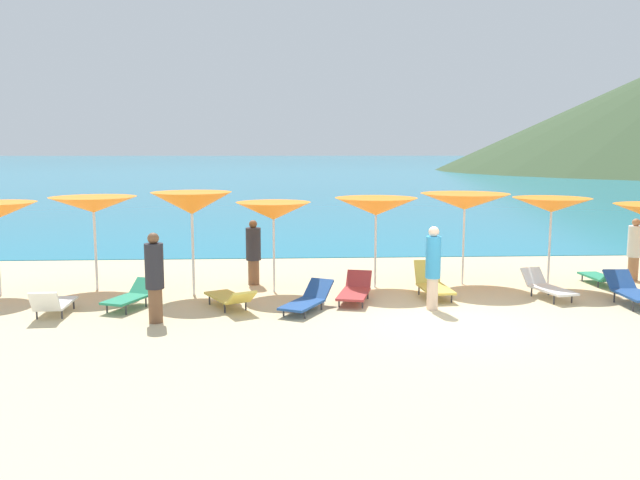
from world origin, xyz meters
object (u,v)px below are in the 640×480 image
Objects in this scene: lounge_chair_2 at (53,303)px; lounge_chair_3 at (631,290)px; beachgoer_0 at (253,251)px; umbrella_3 at (274,211)px; lounge_chair_12 at (602,277)px; beachgoer_3 at (433,265)px; umbrella_5 at (465,202)px; lounge_chair_0 at (355,290)px; umbrella_2 at (192,203)px; beachgoer_2 at (634,248)px; lounge_chair_10 at (307,299)px; lounge_chair_11 at (433,283)px; lounge_chair_6 at (230,297)px; umbrella_4 at (376,207)px; umbrella_1 at (93,205)px; lounge_chair_8 at (131,296)px; lounge_chair_1 at (547,286)px; umbrella_6 at (552,205)px; beachgoer_1 at (155,276)px.

lounge_chair_3 is (12.35, 0.30, 0.05)m from lounge_chair_2.
beachgoer_0 reaches higher than lounge_chair_3.
umbrella_3 is 5.19m from lounge_chair_2.
beachgoer_3 is (-4.82, -2.21, 0.72)m from lounge_chair_12.
lounge_chair_0 is (-2.92, -1.71, -1.85)m from umbrella_5.
umbrella_2 is 1.56× the size of lounge_chair_12.
lounge_chair_2 is 14.12m from beachgoer_2.
lounge_chair_11 is at bearing 49.38° from lounge_chair_10.
beachgoer_3 is (3.39, -1.89, -1.00)m from umbrella_3.
lounge_chair_6 is 1.66m from lounge_chair_10.
umbrella_1 is at bearing 179.34° from umbrella_4.
umbrella_4 is at bearing -173.88° from umbrella_5.
umbrella_3 is at bearing -108.98° from beachgoer_3.
umbrella_1 is at bearing -178.96° from umbrella_5.
lounge_chair_6 is at bearing -172.28° from lounge_chair_11.
umbrella_1 is at bearing 145.22° from lounge_chair_8.
umbrella_5 is 1.37× the size of lounge_chair_0.
umbrella_1 is at bearing -97.15° from beachgoer_3.
lounge_chair_1 reaches higher than lounge_chair_6.
umbrella_6 reaches higher than lounge_chair_0.
lounge_chair_8 is at bearing -179.61° from lounge_chair_3.
lounge_chair_11 is 0.97× the size of lounge_chair_12.
umbrella_5 is at bearing 144.59° from lounge_chair_3.
lounge_chair_1 is 0.89× the size of beachgoer_1.
umbrella_1 is at bearing 171.56° from lounge_chair_3.
beachgoer_2 is (8.59, 2.76, 0.61)m from lounge_chair_10.
beachgoer_0 reaches higher than beachgoer_2.
umbrella_5 is 1.39× the size of lounge_chair_10.
lounge_chair_6 is (-5.66, -2.28, -1.84)m from umbrella_5.
lounge_chair_6 is (0.97, -1.42, -1.90)m from umbrella_2.
umbrella_5 is at bearing 118.95° from lounge_chair_1.
umbrella_1 is at bearing -3.35° from lounge_chair_12.
lounge_chair_12 is 0.95× the size of beachgoer_2.
beachgoer_0 is at bearing 174.73° from umbrella_6.
umbrella_6 is at bearing 31.77° from lounge_chair_8.
beachgoer_0 reaches higher than lounge_chair_8.
umbrella_5 is at bearing 1.04° from umbrella_1.
umbrella_3 reaches higher than lounge_chair_11.
lounge_chair_8 is (-9.31, -0.44, -0.00)m from lounge_chair_1.
lounge_chair_11 is at bearing -55.97° from beachgoer_0.
beachgoer_1 is (-5.96, -1.94, 0.62)m from lounge_chair_11.
beachgoer_1 is at bearing -57.26° from umbrella_1.
beachgoer_3 is (2.66, -0.05, 0.71)m from lounge_chair_10.
beachgoer_2 reaches higher than lounge_chair_8.
beachgoer_1 is at bearing -144.09° from lounge_chair_0.
umbrella_4 is 4.38m from lounge_chair_1.
lounge_chair_3 is 4.30m from lounge_chair_11.
lounge_chair_2 is 8.26m from lounge_chair_11.
umbrella_5 is at bearing 7.39° from umbrella_2.
lounge_chair_1 is 1.10× the size of lounge_chair_2.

